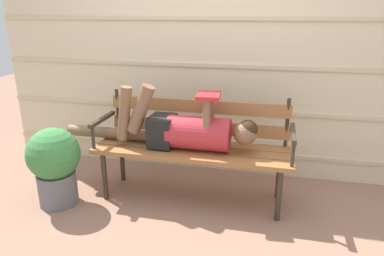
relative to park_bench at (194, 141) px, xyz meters
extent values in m
plane|color=#936B56|center=(0.00, -0.18, -0.50)|extent=(12.00, 12.00, 0.00)
cube|color=beige|center=(0.00, 0.60, 0.78)|extent=(4.31, 0.06, 2.56)
cube|color=beige|center=(0.00, 0.56, -0.29)|extent=(4.31, 0.02, 0.04)
cube|color=beige|center=(0.00, 0.56, 0.14)|extent=(4.31, 0.02, 0.04)
cube|color=beige|center=(0.00, 0.56, 0.56)|extent=(4.31, 0.02, 0.04)
cube|color=beige|center=(0.00, 0.56, 0.99)|extent=(4.31, 0.02, 0.04)
cube|color=#9E6638|center=(0.00, -0.23, -0.06)|extent=(1.65, 0.15, 0.04)
cube|color=#9E6638|center=(0.00, -0.07, -0.06)|extent=(1.65, 0.15, 0.04)
cube|color=#9E6638|center=(0.00, 0.09, -0.06)|extent=(1.65, 0.15, 0.04)
cube|color=#9E6638|center=(0.00, 0.16, 0.07)|extent=(1.59, 0.05, 0.11)
cube|color=#9E6638|center=(0.00, 0.16, 0.26)|extent=(1.59, 0.05, 0.11)
cylinder|color=#382D23|center=(-0.76, 0.16, 0.17)|extent=(0.03, 0.03, 0.42)
cylinder|color=#382D23|center=(0.76, 0.16, 0.17)|extent=(0.03, 0.03, 0.42)
cylinder|color=#382D23|center=(-0.73, -0.25, -0.29)|extent=(0.04, 0.04, 0.43)
cylinder|color=#382D23|center=(0.73, -0.25, -0.29)|extent=(0.04, 0.04, 0.43)
cylinder|color=#382D23|center=(-0.73, 0.11, -0.29)|extent=(0.04, 0.04, 0.43)
cylinder|color=#382D23|center=(0.73, 0.11, -0.29)|extent=(0.04, 0.04, 0.43)
cube|color=#382D23|center=(-0.80, -0.07, 0.16)|extent=(0.04, 0.45, 0.03)
cylinder|color=#382D23|center=(-0.80, -0.25, 0.06)|extent=(0.03, 0.03, 0.20)
cube|color=#382D23|center=(0.80, -0.07, 0.16)|extent=(0.04, 0.45, 0.03)
cylinder|color=#382D23|center=(0.80, -0.25, 0.06)|extent=(0.03, 0.03, 0.20)
cylinder|color=#B72D38|center=(0.06, -0.07, 0.10)|extent=(0.51, 0.28, 0.28)
cube|color=black|center=(-0.26, -0.07, 0.10)|extent=(0.20, 0.26, 0.25)
sphere|color=brown|center=(0.43, -0.07, 0.13)|extent=(0.19, 0.19, 0.19)
sphere|color=#382314|center=(0.45, -0.07, 0.16)|extent=(0.16, 0.16, 0.16)
cylinder|color=brown|center=(-0.42, -0.13, 0.29)|extent=(0.26, 0.11, 0.43)
cylinder|color=brown|center=(-0.56, -0.13, 0.24)|extent=(0.16, 0.09, 0.47)
cylinder|color=brown|center=(-0.75, -0.01, 0.02)|extent=(0.83, 0.10, 0.10)
cylinder|color=brown|center=(0.13, -0.15, 0.25)|extent=(0.06, 0.06, 0.31)
cylinder|color=brown|center=(0.13, 0.01, 0.25)|extent=(0.06, 0.06, 0.31)
cube|color=red|center=(0.13, -0.07, 0.42)|extent=(0.20, 0.26, 0.03)
cylinder|color=slate|center=(-1.08, -0.41, -0.37)|extent=(0.32, 0.32, 0.28)
sphere|color=#3D8442|center=(-1.08, -0.41, -0.05)|extent=(0.43, 0.43, 0.43)
camera|label=1|loc=(0.63, -2.74, 1.05)|focal=32.99mm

